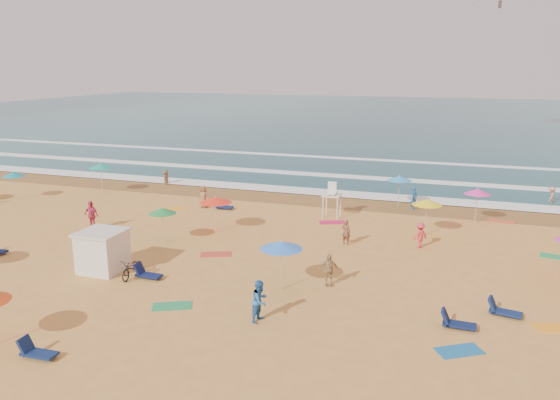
% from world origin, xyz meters
% --- Properties ---
extents(ground, '(220.00, 220.00, 0.00)m').
position_xyz_m(ground, '(0.00, 0.00, 0.00)').
color(ground, gold).
rests_on(ground, ground).
extents(ocean, '(220.00, 140.00, 0.18)m').
position_xyz_m(ocean, '(0.00, 84.00, 0.00)').
color(ocean, '#0C4756').
rests_on(ocean, ground).
extents(wet_sand, '(220.00, 220.00, 0.00)m').
position_xyz_m(wet_sand, '(0.00, 12.50, 0.01)').
color(wet_sand, olive).
rests_on(wet_sand, ground).
extents(surf_foam, '(200.00, 18.70, 0.05)m').
position_xyz_m(surf_foam, '(0.00, 21.32, 0.10)').
color(surf_foam, white).
rests_on(surf_foam, ground).
extents(cabana, '(2.00, 2.00, 2.00)m').
position_xyz_m(cabana, '(-5.03, -5.42, 1.00)').
color(cabana, silver).
rests_on(cabana, ground).
extents(cabana_roof, '(2.20, 2.20, 0.12)m').
position_xyz_m(cabana_roof, '(-5.03, -5.42, 2.06)').
color(cabana_roof, silver).
rests_on(cabana_roof, cabana).
extents(bicycle, '(0.78, 1.90, 0.98)m').
position_xyz_m(bicycle, '(-3.13, -5.72, 0.49)').
color(bicycle, black).
rests_on(bicycle, ground).
extents(lifeguard_stand, '(1.20, 1.20, 2.10)m').
position_xyz_m(lifeguard_stand, '(3.71, 8.28, 1.05)').
color(lifeguard_stand, white).
rests_on(lifeguard_stand, ground).
extents(beach_umbrellas, '(59.65, 27.71, 0.80)m').
position_xyz_m(beach_umbrellas, '(-0.40, -0.24, 2.13)').
color(beach_umbrellas, yellow).
rests_on(beach_umbrellas, ground).
extents(loungers, '(38.34, 21.85, 0.34)m').
position_xyz_m(loungers, '(6.34, -3.58, 0.17)').
color(loungers, '#0F1B4C').
rests_on(loungers, ground).
extents(towels, '(44.63, 20.19, 0.03)m').
position_xyz_m(towels, '(0.97, -0.42, 0.01)').
color(towels, red).
rests_on(towels, ground).
extents(beachgoers, '(42.29, 27.66, 2.12)m').
position_xyz_m(beachgoers, '(1.14, 2.36, 0.80)').
color(beachgoers, '#E23843').
rests_on(beachgoers, ground).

